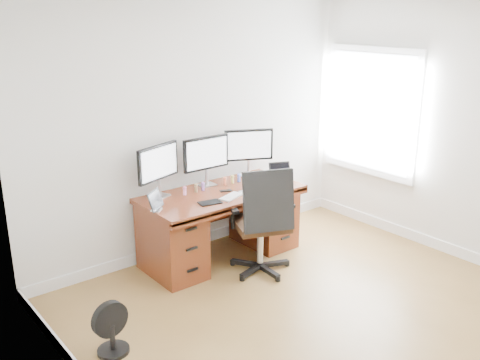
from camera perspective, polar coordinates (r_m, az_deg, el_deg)
ground at (r=4.67m, az=12.02°, el=-15.65°), size 4.50×4.50×0.00m
back_wall at (r=5.71m, az=-4.72°, el=5.61°), size 4.00×0.10×2.70m
desk at (r=5.66m, az=-2.10°, el=-4.50°), size 1.70×0.80×0.75m
office_chair at (r=5.35m, az=2.35°, el=-6.27°), size 0.78×0.78×1.12m
floor_fan at (r=4.36m, az=-13.53°, el=-15.19°), size 0.30×0.25×0.43m
monitor_left at (r=5.33m, az=-8.72°, el=1.66°), size 0.53×0.20×0.53m
monitor_center at (r=5.63m, az=-3.62°, el=2.69°), size 0.55×0.14×0.53m
monitor_right at (r=5.97m, az=0.94°, el=3.58°), size 0.51×0.27×0.53m
tablet_left at (r=5.04m, az=-8.94°, el=-2.29°), size 0.23×0.20×0.19m
tablet_right at (r=5.93m, az=4.31°, el=0.92°), size 0.25×0.16×0.19m
keyboard at (r=5.35m, az=-0.94°, el=-1.78°), size 0.30×0.21×0.01m
trackpad at (r=5.48m, az=0.76°, el=-1.31°), size 0.15×0.15×0.01m
drawing_tablet at (r=5.20m, az=-3.25°, el=-2.42°), size 0.24×0.18×0.01m
phone at (r=5.53m, az=-1.53°, el=-1.14°), size 0.13×0.10×0.01m
figurine_pink at (r=5.43m, az=-5.92°, el=-1.07°), size 0.04×0.04×0.10m
figurine_brown at (r=5.50m, az=-4.72°, el=-0.79°), size 0.04×0.04×0.10m
figurine_purple at (r=5.54m, az=-3.97°, el=-0.61°), size 0.04×0.04×0.10m
figurine_orange at (r=5.70m, az=-1.65°, el=-0.06°), size 0.04×0.04×0.10m
figurine_yellow at (r=5.76m, az=-0.81°, el=0.14°), size 0.04×0.04×0.10m
figurine_blue at (r=5.81m, az=-0.12°, el=0.30°), size 0.04×0.04×0.10m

